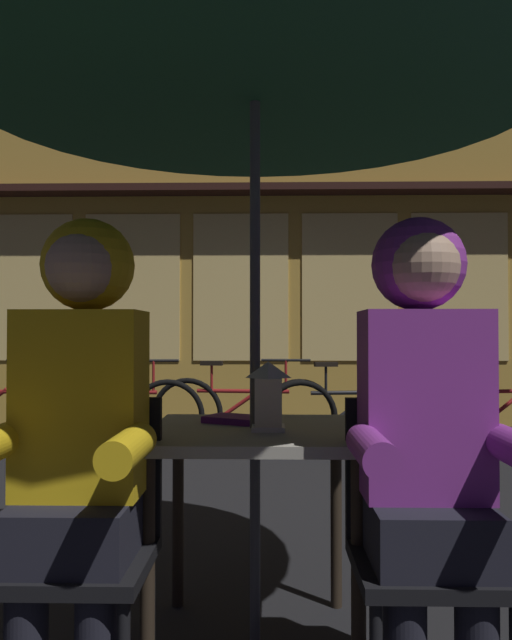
# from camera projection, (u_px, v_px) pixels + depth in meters

# --- Properties ---
(cafe_table) EXTENTS (0.72, 0.72, 0.74)m
(cafe_table) POSITION_uv_depth(u_px,v_px,m) (255.00, 458.00, 2.16)
(cafe_table) COLOR #B2AD9E
(cafe_table) RESTS_ON ground_plane
(patio_umbrella) EXTENTS (2.10, 2.10, 2.31)m
(patio_umbrella) POSITION_uv_depth(u_px,v_px,m) (255.00, 48.00, 2.19)
(patio_umbrella) COLOR #4C4C51
(patio_umbrella) RESTS_ON ground_plane
(lantern) EXTENTS (0.11, 0.11, 0.23)m
(lantern) POSITION_uv_depth(u_px,v_px,m) (268.00, 394.00, 2.11)
(lantern) COLOR white
(lantern) RESTS_ON cafe_table
(chair_left) EXTENTS (0.40, 0.40, 0.87)m
(chair_left) POSITION_uv_depth(u_px,v_px,m) (85.00, 534.00, 1.80)
(chair_left) COLOR black
(chair_left) RESTS_ON ground_plane
(chair_right) EXTENTS (0.40, 0.40, 0.87)m
(chair_right) POSITION_uv_depth(u_px,v_px,m) (422.00, 537.00, 1.78)
(chair_right) COLOR black
(chair_right) RESTS_ON ground_plane
(person_left_hooded) EXTENTS (0.45, 0.56, 1.40)m
(person_left_hooded) POSITION_uv_depth(u_px,v_px,m) (79.00, 412.00, 1.75)
(person_left_hooded) COLOR black
(person_left_hooded) RESTS_ON ground_plane
(person_right_hooded) EXTENTS (0.45, 0.56, 1.40)m
(person_right_hooded) POSITION_uv_depth(u_px,v_px,m) (426.00, 413.00, 1.73)
(person_right_hooded) COLOR black
(person_right_hooded) RESTS_ON ground_plane
(shopfront_building) EXTENTS (10.00, 0.93, 6.20)m
(shopfront_building) POSITION_uv_depth(u_px,v_px,m) (242.00, 166.00, 7.61)
(shopfront_building) COLOR gold
(shopfront_building) RESTS_ON ground_plane
(bicycle_second) EXTENTS (1.68, 0.18, 0.84)m
(bicycle_second) POSITION_uv_depth(u_px,v_px,m) (108.00, 415.00, 5.52)
(bicycle_second) COLOR black
(bicycle_second) RESTS_ON ground_plane
(bicycle_third) EXTENTS (1.68, 0.21, 0.84)m
(bicycle_third) POSITION_uv_depth(u_px,v_px,m) (242.00, 413.00, 5.66)
(bicycle_third) COLOR black
(bicycle_third) RESTS_ON ground_plane
(bicycle_fourth) EXTENTS (1.67, 0.25, 0.84)m
(bicycle_fourth) POSITION_uv_depth(u_px,v_px,m) (358.00, 415.00, 5.52)
(bicycle_fourth) COLOR black
(bicycle_fourth) RESTS_ON ground_plane
(bicycle_fifth) EXTENTS (1.66, 0.38, 0.84)m
(bicycle_fifth) POSITION_uv_depth(u_px,v_px,m) (510.00, 413.00, 5.66)
(bicycle_fifth) COLOR black
(bicycle_fifth) RESTS_ON ground_plane
(book) EXTENTS (0.24, 0.21, 0.02)m
(book) POSITION_uv_depth(u_px,v_px,m) (234.00, 419.00, 2.30)
(book) COLOR #661E7A
(book) RESTS_ON cafe_table
(potted_plant) EXTENTS (0.60, 0.60, 0.92)m
(potted_plant) POSITION_uv_depth(u_px,v_px,m) (42.00, 388.00, 6.01)
(potted_plant) COLOR brown
(potted_plant) RESTS_ON ground_plane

